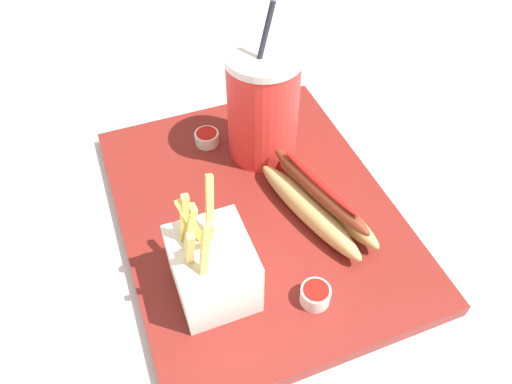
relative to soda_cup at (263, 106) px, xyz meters
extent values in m
cube|color=silver|center=(0.10, -0.05, -0.11)|extent=(2.40, 2.40, 0.02)
cube|color=maroon|center=(0.10, -0.05, -0.09)|extent=(0.43, 0.34, 0.02)
cylinder|color=red|center=(0.00, 0.00, -0.01)|extent=(0.10, 0.10, 0.15)
cylinder|color=white|center=(0.00, 0.00, 0.07)|extent=(0.10, 0.10, 0.01)
cylinder|color=#262633|center=(0.01, 0.00, 0.11)|extent=(0.01, 0.03, 0.07)
cube|color=white|center=(0.19, -0.13, -0.04)|extent=(0.09, 0.08, 0.08)
cube|color=#E5C660|center=(0.19, -0.14, 0.02)|extent=(0.04, 0.01, 0.08)
cube|color=#E5C660|center=(0.17, -0.15, 0.02)|extent=(0.01, 0.02, 0.09)
cube|color=#E5C660|center=(0.21, -0.16, 0.02)|extent=(0.03, 0.01, 0.08)
cube|color=#E5C660|center=(0.18, -0.15, 0.01)|extent=(0.02, 0.03, 0.08)
cube|color=#E5C660|center=(0.18, -0.13, 0.02)|extent=(0.04, 0.02, 0.09)
cube|color=#E5C660|center=(0.17, -0.15, 0.01)|extent=(0.02, 0.02, 0.06)
cube|color=#E5C660|center=(0.22, -0.15, 0.02)|extent=(0.02, 0.02, 0.09)
cube|color=#E5C660|center=(0.18, -0.14, 0.02)|extent=(0.01, 0.03, 0.08)
ellipsoid|color=tan|center=(0.14, 0.01, -0.06)|extent=(0.19, 0.08, 0.03)
ellipsoid|color=tan|center=(0.13, 0.03, -0.06)|extent=(0.19, 0.08, 0.03)
ellipsoid|color=maroon|center=(0.14, 0.02, -0.03)|extent=(0.17, 0.07, 0.02)
ellipsoid|color=red|center=(0.14, 0.02, -0.02)|extent=(0.13, 0.05, 0.01)
cylinder|color=white|center=(-0.04, -0.07, -0.07)|extent=(0.03, 0.03, 0.02)
cylinder|color=#B2140F|center=(-0.04, -0.07, -0.06)|extent=(0.03, 0.03, 0.01)
cylinder|color=white|center=(0.25, -0.03, -0.07)|extent=(0.03, 0.03, 0.02)
cylinder|color=#B2140F|center=(0.25, -0.03, -0.06)|extent=(0.03, 0.03, 0.01)
camera|label=1|loc=(0.47, -0.19, 0.40)|focal=34.02mm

